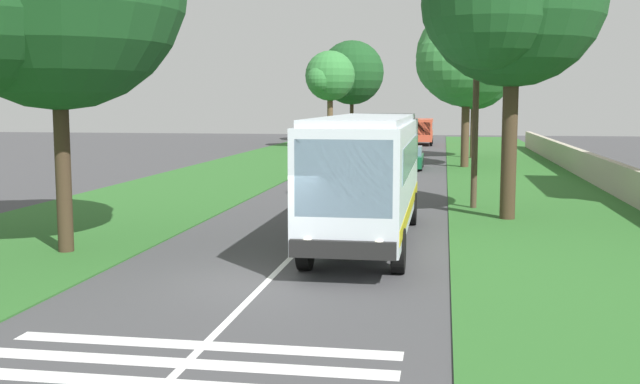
% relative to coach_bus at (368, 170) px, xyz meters
% --- Properties ---
extents(ground, '(160.00, 160.00, 0.00)m').
position_rel_coach_bus_xyz_m(ground, '(-5.34, 1.80, -2.15)').
color(ground, '#424244').
extents(grass_verge_left, '(120.00, 8.00, 0.04)m').
position_rel_coach_bus_xyz_m(grass_verge_left, '(9.66, 10.00, -2.13)').
color(grass_verge_left, '#2D6628').
rests_on(grass_verge_left, ground).
extents(grass_verge_right, '(120.00, 8.00, 0.04)m').
position_rel_coach_bus_xyz_m(grass_verge_right, '(9.66, -6.40, -2.13)').
color(grass_verge_right, '#2D6628').
rests_on(grass_verge_right, ground).
extents(centre_line, '(110.00, 0.16, 0.01)m').
position_rel_coach_bus_xyz_m(centre_line, '(9.66, 1.80, -2.14)').
color(centre_line, silver).
rests_on(centre_line, ground).
extents(coach_bus, '(11.16, 2.62, 3.73)m').
position_rel_coach_bus_xyz_m(coach_bus, '(0.00, 0.00, 0.00)').
color(coach_bus, silver).
rests_on(coach_bus, ground).
extents(zebra_crossing, '(4.05, 6.80, 0.01)m').
position_rel_coach_bus_xyz_m(zebra_crossing, '(-11.77, 1.80, -2.14)').
color(zebra_crossing, silver).
rests_on(zebra_crossing, ground).
extents(trailing_car_0, '(4.30, 1.78, 1.43)m').
position_rel_coach_bus_xyz_m(trailing_car_0, '(17.56, 3.73, -1.48)').
color(trailing_car_0, '#B7A893').
rests_on(trailing_car_0, ground).
extents(trailing_car_1, '(4.30, 1.78, 1.43)m').
position_rel_coach_bus_xyz_m(trailing_car_1, '(25.04, -0.03, -1.48)').
color(trailing_car_1, '#145933').
rests_on(trailing_car_1, ground).
extents(trailing_car_2, '(4.30, 1.78, 1.43)m').
position_rel_coach_bus_xyz_m(trailing_car_2, '(33.99, 3.34, -1.48)').
color(trailing_car_2, silver).
rests_on(trailing_car_2, ground).
extents(trailing_car_3, '(4.30, 1.78, 1.43)m').
position_rel_coach_bus_xyz_m(trailing_car_3, '(43.92, 3.90, -1.48)').
color(trailing_car_3, '#B21E1E').
rests_on(trailing_car_3, ground).
extents(trailing_minibus_0, '(6.00, 2.14, 2.53)m').
position_rel_coach_bus_xyz_m(trailing_minibus_0, '(52.04, -0.03, -0.60)').
color(trailing_minibus_0, '#CC4C33').
rests_on(trailing_minibus_0, ground).
extents(roadside_tree_left_1, '(8.18, 6.63, 10.47)m').
position_rel_coach_bus_xyz_m(roadside_tree_left_1, '(56.58, 7.57, 4.85)').
color(roadside_tree_left_1, '#3D2D1E').
rests_on(roadside_tree_left_1, grass_verge_left).
extents(roadside_tree_left_2, '(5.34, 4.47, 8.68)m').
position_rel_coach_bus_xyz_m(roadside_tree_left_2, '(45.35, 8.04, 4.18)').
color(roadside_tree_left_2, brown).
rests_on(roadside_tree_left_2, grass_verge_left).
extents(roadside_tree_right_0, '(6.49, 5.57, 9.12)m').
position_rel_coach_bus_xyz_m(roadside_tree_right_0, '(34.86, -4.13, 4.08)').
color(roadside_tree_right_0, brown).
rests_on(roadside_tree_right_0, grass_verge_right).
extents(roadside_tree_right_1, '(7.81, 6.37, 10.16)m').
position_rel_coach_bus_xyz_m(roadside_tree_right_1, '(26.77, -3.32, 4.67)').
color(roadside_tree_right_1, '#4C3826').
rests_on(roadside_tree_right_1, grass_verge_right).
extents(roadside_tree_right_2, '(7.40, 6.30, 10.90)m').
position_rel_coach_bus_xyz_m(roadside_tree_right_2, '(5.00, -4.24, 5.47)').
color(roadside_tree_right_2, '#3D2D1E').
rests_on(roadside_tree_right_2, grass_verge_right).
extents(utility_pole, '(0.24, 1.40, 7.36)m').
position_rel_coach_bus_xyz_m(utility_pole, '(7.75, -3.37, 1.72)').
color(utility_pole, '#473828').
rests_on(utility_pole, grass_verge_right).
extents(roadside_wall, '(70.00, 0.40, 1.42)m').
position_rel_coach_bus_xyz_m(roadside_wall, '(14.66, -9.80, -1.39)').
color(roadside_wall, '#B2A893').
rests_on(roadside_wall, grass_verge_right).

